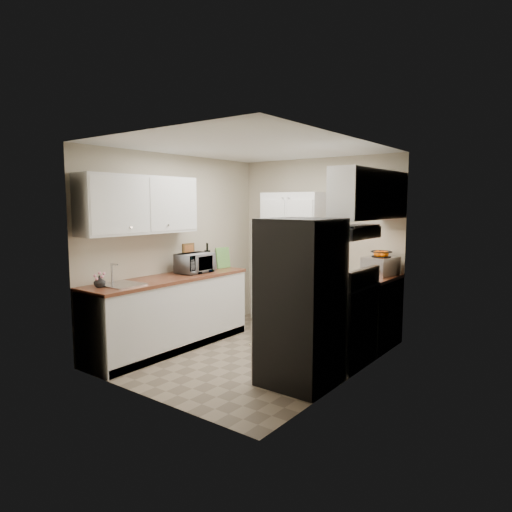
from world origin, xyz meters
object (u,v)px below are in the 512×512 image
at_px(pantry_cabinet, 296,262).
at_px(refrigerator, 301,302).
at_px(electric_range, 339,322).
at_px(toaster_oven, 381,266).
at_px(microwave, 195,263).
at_px(wine_bottle, 207,257).

bearing_deg(pantry_cabinet, refrigerator, -56.54).
height_order(electric_range, toaster_oven, toaster_oven).
height_order(electric_range, microwave, microwave).
distance_m(refrigerator, microwave, 1.98).
height_order(refrigerator, wine_bottle, refrigerator).
distance_m(pantry_cabinet, wine_bottle, 1.30).
bearing_deg(toaster_oven, refrigerator, -84.84).
relative_size(pantry_cabinet, electric_range, 1.77).
bearing_deg(toaster_oven, electric_range, -87.00).
xyz_separation_m(microwave, toaster_oven, (2.08, 1.29, -0.01)).
distance_m(electric_range, toaster_oven, 1.08).
distance_m(pantry_cabinet, electric_range, 1.58).
height_order(pantry_cabinet, toaster_oven, pantry_cabinet).
bearing_deg(wine_bottle, electric_range, 0.57).
xyz_separation_m(electric_range, refrigerator, (-0.03, -0.80, 0.37)).
bearing_deg(electric_range, microwave, -169.26).
bearing_deg(pantry_cabinet, electric_range, -38.22).
bearing_deg(microwave, pantry_cabinet, -31.95).
xyz_separation_m(pantry_cabinet, toaster_oven, (1.29, -0.01, 0.04)).
bearing_deg(microwave, electric_range, -79.99).
height_order(refrigerator, toaster_oven, refrigerator).
bearing_deg(refrigerator, wine_bottle, 158.93).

